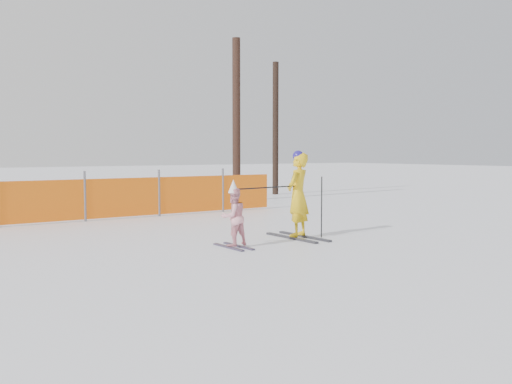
% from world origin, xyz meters
% --- Properties ---
extents(ground, '(120.00, 120.00, 0.00)m').
position_xyz_m(ground, '(0.00, 0.00, 0.00)').
color(ground, white).
rests_on(ground, ground).
extents(adult, '(0.72, 1.55, 1.75)m').
position_xyz_m(adult, '(1.31, 0.92, 0.87)').
color(adult, black).
rests_on(adult, ground).
extents(child, '(0.53, 0.94, 1.23)m').
position_xyz_m(child, '(-0.35, 0.71, 0.56)').
color(child, black).
rests_on(child, ground).
extents(ski_poles, '(2.00, 0.21, 1.23)m').
position_xyz_m(ski_poles, '(1.07, 0.77, 0.85)').
color(ski_poles, black).
rests_on(ski_poles, ground).
extents(tree_trunks, '(3.31, 2.05, 5.65)m').
position_xyz_m(tree_trunks, '(6.31, 9.64, 2.76)').
color(tree_trunks, black).
rests_on(tree_trunks, ground).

